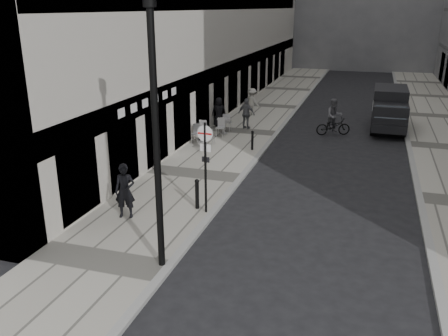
% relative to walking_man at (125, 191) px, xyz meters
% --- Properties ---
extents(sidewalk, '(4.00, 60.00, 0.12)m').
position_rel_walking_man_xyz_m(sidewalk, '(0.64, 12.49, -1.00)').
color(sidewalk, '#A7A396').
rests_on(sidewalk, ground).
extents(walking_man, '(0.77, 0.60, 1.88)m').
position_rel_walking_man_xyz_m(walking_man, '(0.00, 0.00, 0.00)').
color(walking_man, black).
rests_on(walking_man, sidewalk).
extents(sign_post, '(0.55, 0.12, 3.18)m').
position_rel_walking_man_xyz_m(sign_post, '(2.44, 1.17, 1.10)').
color(sign_post, black).
rests_on(sign_post, sidewalk).
extents(lamppost, '(0.32, 0.32, 7.15)m').
position_rel_walking_man_xyz_m(lamppost, '(2.44, -2.51, 3.04)').
color(lamppost, black).
rests_on(lamppost, sidewalk).
extents(bollard_near, '(0.12, 0.12, 0.91)m').
position_rel_walking_man_xyz_m(bollard_near, '(2.13, 8.98, -0.49)').
color(bollard_near, black).
rests_on(bollard_near, sidewalk).
extents(bollard_far, '(0.14, 0.14, 1.02)m').
position_rel_walking_man_xyz_m(bollard_far, '(2.04, 1.38, -0.43)').
color(bollard_far, black).
rests_on(bollard_far, sidewalk).
extents(panel_van, '(1.92, 5.06, 2.37)m').
position_rel_walking_man_xyz_m(panel_van, '(8.64, 15.83, 0.28)').
color(panel_van, black).
rests_on(panel_van, ground).
extents(cyclist, '(2.02, 1.32, 2.06)m').
position_rel_walking_man_xyz_m(cyclist, '(5.67, 13.55, -0.25)').
color(cyclist, black).
rests_on(cyclist, ground).
extents(pedestrian_a, '(1.11, 0.65, 1.77)m').
position_rel_walking_man_xyz_m(pedestrian_a, '(0.76, 13.07, -0.05)').
color(pedestrian_a, '#5C5D61').
rests_on(pedestrian_a, sidewalk).
extents(pedestrian_b, '(1.29, 1.10, 1.74)m').
position_rel_walking_man_xyz_m(pedestrian_b, '(0.14, 16.85, -0.07)').
color(pedestrian_b, '#ACA89E').
rests_on(pedestrian_b, sidewalk).
extents(pedestrian_c, '(0.98, 0.81, 1.72)m').
position_rel_walking_man_xyz_m(pedestrian_c, '(-0.96, 13.18, -0.08)').
color(pedestrian_c, black).
rests_on(pedestrian_c, sidewalk).
extents(cafe_table_near, '(0.76, 1.72, 0.98)m').
position_rel_walking_man_xyz_m(cafe_table_near, '(-0.96, 9.92, -0.44)').
color(cafe_table_near, silver).
rests_on(cafe_table_near, sidewalk).
extents(cafe_table_mid, '(0.77, 1.74, 0.99)m').
position_rel_walking_man_xyz_m(cafe_table_mid, '(-0.16, 11.60, -0.44)').
color(cafe_table_mid, silver).
rests_on(cafe_table_mid, sidewalk).
extents(cafe_table_far, '(0.66, 1.50, 0.85)m').
position_rel_walking_man_xyz_m(cafe_table_far, '(-0.16, 8.72, -0.51)').
color(cafe_table_far, '#A6A6A8').
rests_on(cafe_table_far, sidewalk).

